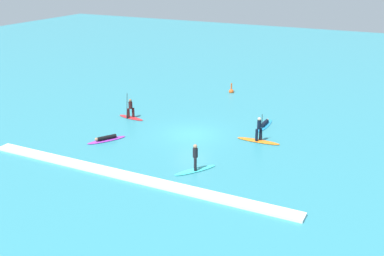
# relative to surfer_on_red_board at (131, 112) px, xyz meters

# --- Properties ---
(ground_plane) EXTENTS (120.00, 120.00, 0.00)m
(ground_plane) POSITION_rel_surfer_on_red_board_xyz_m (6.28, -1.09, -0.49)
(ground_plane) COLOR teal
(ground_plane) RESTS_ON ground
(surfer_on_red_board) EXTENTS (2.60, 0.97, 2.19)m
(surfer_on_red_board) POSITION_rel_surfer_on_red_board_xyz_m (0.00, 0.00, 0.00)
(surfer_on_red_board) COLOR red
(surfer_on_red_board) RESTS_ON ground_plane
(surfer_on_teal_board) EXTENTS (2.09, 2.81, 1.79)m
(surfer_on_teal_board) POSITION_rel_surfer_on_red_board_xyz_m (9.38, -6.79, 0.00)
(surfer_on_teal_board) COLOR #33C6CC
(surfer_on_teal_board) RESTS_ON ground_plane
(surfer_on_purple_board) EXTENTS (2.09, 2.88, 0.38)m
(surfer_on_purple_board) POSITION_rel_surfer_on_red_board_xyz_m (1.24, -5.10, -0.36)
(surfer_on_purple_board) COLOR purple
(surfer_on_purple_board) RESTS_ON ground_plane
(surfer_on_blue_board) EXTENTS (0.69, 3.25, 0.39)m
(surfer_on_blue_board) POSITION_rel_surfer_on_red_board_xyz_m (10.62, 3.20, -0.37)
(surfer_on_blue_board) COLOR #1E8CD1
(surfer_on_blue_board) RESTS_ON ground_plane
(surfer_on_orange_board) EXTENTS (3.22, 0.71, 2.08)m
(surfer_on_orange_board) POSITION_rel_surfer_on_red_board_xyz_m (11.30, -0.26, -0.08)
(surfer_on_orange_board) COLOR orange
(surfer_on_orange_board) RESTS_ON ground_plane
(marker_buoy) EXTENTS (0.49, 0.49, 1.08)m
(marker_buoy) POSITION_rel_surfer_on_red_board_xyz_m (4.56, 11.04, -0.32)
(marker_buoy) COLOR #E55119
(marker_buoy) RESTS_ON ground_plane
(wave_crest) EXTENTS (21.46, 0.90, 0.18)m
(wave_crest) POSITION_rel_surfer_on_red_board_xyz_m (6.28, -9.52, -0.40)
(wave_crest) COLOR white
(wave_crest) RESTS_ON ground_plane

